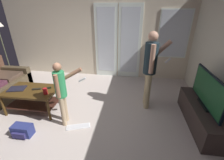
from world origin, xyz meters
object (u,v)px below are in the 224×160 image
tv_stand (201,115)px  person_child (61,89)px  laptop_closed (17,89)px  tv_remote_black (36,89)px  cup_near_edge (45,91)px  dvd_remote_slim (47,88)px  flat_screen_tv (208,91)px  coffee_table (33,95)px  backpack (22,130)px  person_adult (151,65)px  loose_keyboard (78,126)px

tv_stand → person_child: (-2.54, -0.32, 0.53)m
laptop_closed → tv_remote_black: 0.42m
person_child → cup_near_edge: (-0.45, 0.19, -0.18)m
dvd_remote_slim → flat_screen_tv: bearing=-29.5°
coffee_table → backpack: 0.81m
cup_near_edge → tv_remote_black: cup_near_edge is taller
coffee_table → flat_screen_tv: size_ratio=0.91×
flat_screen_tv → laptop_closed: (-3.69, -0.02, -0.23)m
tv_remote_black → person_adult: bearing=-7.0°
tv_stand → backpack: (-3.15, -0.74, -0.11)m
flat_screen_tv → person_adult: 1.11m
cup_near_edge → tv_remote_black: 0.33m
tv_stand → loose_keyboard: (-2.26, -0.41, -0.20)m
person_child → cup_near_edge: 0.52m
flat_screen_tv → backpack: (-3.15, -0.74, -0.63)m
flat_screen_tv → backpack: flat_screen_tv is taller
laptop_closed → tv_stand: bearing=-14.7°
person_adult → flat_screen_tv: bearing=-26.9°
loose_keyboard → laptop_closed: laptop_closed is taller
person_child → dvd_remote_slim: 0.72m
person_adult → tv_remote_black: size_ratio=9.67×
loose_keyboard → dvd_remote_slim: dvd_remote_slim is taller
person_child → cup_near_edge: bearing=156.8°
coffee_table → backpack: (0.23, -0.73, -0.26)m
person_adult → backpack: size_ratio=4.92×
tv_stand → laptop_closed: 3.70m
coffee_table → backpack: coffee_table is taller
cup_near_edge → laptop_closed: bearing=171.7°
tv_stand → backpack: size_ratio=4.31×
coffee_table → tv_remote_black: size_ratio=6.20×
tv_stand → person_adult: 1.33m
person_child → loose_keyboard: 0.78m
backpack → laptop_closed: (-0.54, 0.72, 0.40)m
flat_screen_tv → tv_remote_black: flat_screen_tv is taller
tv_remote_black → loose_keyboard: bearing=-41.5°
backpack → dvd_remote_slim: bearing=85.2°
person_adult → loose_keyboard: 1.86m
backpack → laptop_closed: laptop_closed is taller
tv_stand → flat_screen_tv: 0.52m
laptop_closed → tv_remote_black: tv_remote_black is taller
flat_screen_tv → person_child: bearing=-172.8°
loose_keyboard → laptop_closed: size_ratio=1.40×
coffee_table → dvd_remote_slim: (0.30, 0.09, 0.14)m
person_adult → loose_keyboard: person_adult is taller
backpack → flat_screen_tv: bearing=13.2°
person_adult → person_child: person_adult is taller
person_adult → tv_remote_black: bearing=-168.5°
person_child → loose_keyboard: bearing=-18.8°
tv_stand → cup_near_edge: bearing=-177.7°
loose_keyboard → dvd_remote_slim: size_ratio=2.70×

